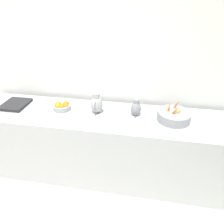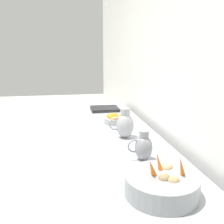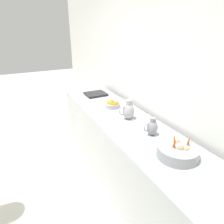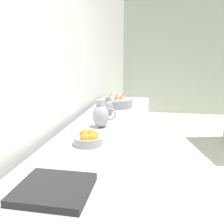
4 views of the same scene
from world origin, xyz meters
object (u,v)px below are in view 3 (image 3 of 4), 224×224
(metal_pitcher_tall, at_px, (128,110))
(metal_pitcher_short, at_px, (152,127))
(orange_bowl, at_px, (112,104))
(vegetable_colander, at_px, (178,151))

(metal_pitcher_tall, distance_m, metal_pitcher_short, 0.47)
(orange_bowl, relative_size, metal_pitcher_tall, 0.84)
(metal_pitcher_short, bearing_deg, vegetable_colander, 85.12)
(metal_pitcher_tall, bearing_deg, vegetable_colander, 88.89)
(vegetable_colander, xyz_separation_m, metal_pitcher_short, (-0.04, -0.43, 0.04))
(orange_bowl, distance_m, metal_pitcher_tall, 0.44)
(vegetable_colander, xyz_separation_m, metal_pitcher_tall, (-0.02, -0.90, 0.06))
(orange_bowl, xyz_separation_m, metal_pitcher_short, (-0.02, 0.90, 0.05))
(vegetable_colander, bearing_deg, metal_pitcher_tall, -91.11)
(vegetable_colander, relative_size, metal_pitcher_short, 1.84)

